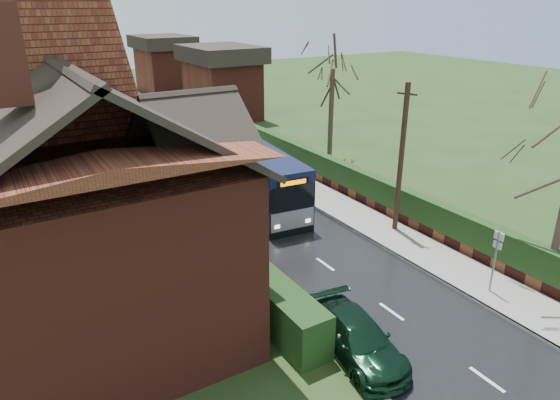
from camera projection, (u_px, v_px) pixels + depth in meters
ground at (356, 286)px, 19.33m from camera, size 140.00×140.00×0.00m
road at (239, 203)px, 27.25m from camera, size 6.00×100.00×0.02m
pavement at (303, 188)px, 29.28m from camera, size 2.50×100.00×0.14m
kerb_right at (286, 192)px, 28.70m from camera, size 0.12×100.00×0.14m
kerb_left at (186, 214)px, 25.77m from camera, size 0.12×100.00×0.10m
front_hedge at (209, 242)px, 21.12m from camera, size 1.20×16.00×1.60m
picket_fence at (226, 245)px, 21.61m from camera, size 0.10×16.00×0.90m
right_wall_hedge at (325, 168)px, 29.67m from camera, size 0.60×50.00×1.80m
brick_house at (78, 185)px, 17.28m from camera, size 9.30×14.60×10.30m
bus at (251, 174)px, 27.09m from camera, size 3.30×10.36×3.09m
car_silver at (197, 203)px, 25.61m from camera, size 2.14×3.90×1.26m
car_green at (358, 338)px, 15.41m from camera, size 2.35×4.40×1.21m
car_distant at (98, 95)px, 54.94m from camera, size 2.14×3.95×1.24m
bus_stop_sign at (496, 253)px, 18.24m from camera, size 0.07×0.39×2.60m
telegraph_pole at (401, 160)px, 22.65m from camera, size 0.41×0.87×7.05m
tree_right_far at (333, 62)px, 32.19m from camera, size 4.57×4.57×8.84m
tree_house_side at (32, 68)px, 26.49m from camera, size 4.10×4.10×9.32m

